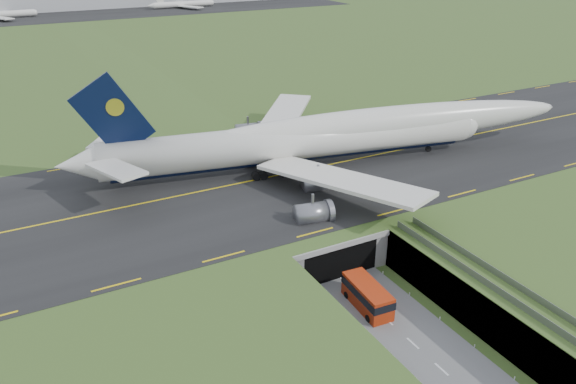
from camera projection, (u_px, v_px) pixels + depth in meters
ground at (373, 309)px, 73.88m from camera, size 900.00×900.00×0.00m
airfield_deck at (375, 290)px, 72.62m from camera, size 800.00×800.00×6.00m
trench_road at (410, 342)px, 67.84m from camera, size 12.00×75.00×0.20m
taxiway at (264, 179)px, 97.76m from camera, size 800.00×44.00×0.18m
tunnel_portal at (310, 232)px, 85.87m from camera, size 17.00×22.30×6.00m
guideway at (563, 334)px, 61.03m from camera, size 3.00×53.00×7.05m
jumbo_jet at (332, 136)px, 101.85m from camera, size 95.34×60.51×20.36m
shuttle_tram at (367, 296)px, 73.39m from camera, size 3.76×8.63×3.42m
distant_hills at (120, 0)px, 447.42m from camera, size 700.00×91.00×60.00m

